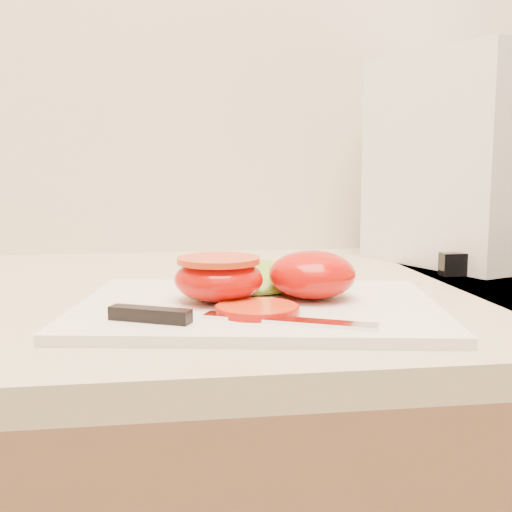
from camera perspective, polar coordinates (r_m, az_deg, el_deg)
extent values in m
cube|color=#C2B798|center=(0.78, 4.54, -3.67)|extent=(3.92, 0.65, 0.03)
cube|color=silver|center=(0.63, 0.13, -4.63)|extent=(0.39, 0.31, 0.01)
ellipsoid|color=#BA0E00|center=(0.65, 5.00, -1.66)|extent=(0.09, 0.09, 0.05)
ellipsoid|color=#BA0E00|center=(0.63, -3.33, -2.07)|extent=(0.09, 0.09, 0.04)
cylinder|color=#C01A00|center=(0.63, -3.34, -0.37)|extent=(0.08, 0.08, 0.01)
cylinder|color=#CF4D25|center=(0.59, 0.11, -4.74)|extent=(0.07, 0.07, 0.01)
ellipsoid|color=#89C534|center=(0.70, -0.91, -1.89)|extent=(0.16, 0.14, 0.03)
ellipsoid|color=#89C534|center=(0.70, 2.67, -1.98)|extent=(0.12, 0.12, 0.02)
cube|color=silver|center=(0.55, 2.91, -5.75)|extent=(0.15, 0.08, 0.00)
cube|color=black|center=(0.56, -9.40, -5.16)|extent=(0.07, 0.05, 0.01)
cube|color=white|center=(1.01, 18.43, 8.02)|extent=(0.28, 0.31, 0.30)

